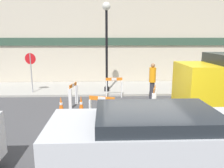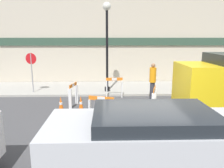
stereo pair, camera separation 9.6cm
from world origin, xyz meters
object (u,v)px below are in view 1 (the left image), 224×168
at_px(person_worker, 152,80).
at_px(parked_car_1, 155,142).
at_px(streetlamp_post, 107,35).
at_px(stop_sign, 31,66).

height_order(person_worker, parked_car_1, person_worker).
bearing_deg(streetlamp_post, person_worker, -30.39).
xyz_separation_m(stop_sign, person_worker, (6.35, -1.19, -0.56)).
bearing_deg(person_worker, streetlamp_post, -65.31).
xyz_separation_m(person_worker, parked_car_1, (-1.36, -6.46, -0.06)).
relative_size(person_worker, parked_car_1, 0.41).
relative_size(stop_sign, parked_car_1, 0.49).
distance_m(streetlamp_post, parked_car_1, 8.16).
xyz_separation_m(streetlamp_post, parked_car_1, (0.90, -7.78, -2.27)).
distance_m(streetlamp_post, person_worker, 3.43).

